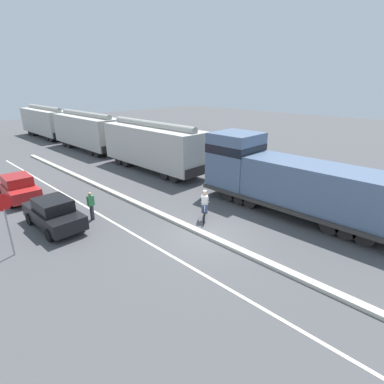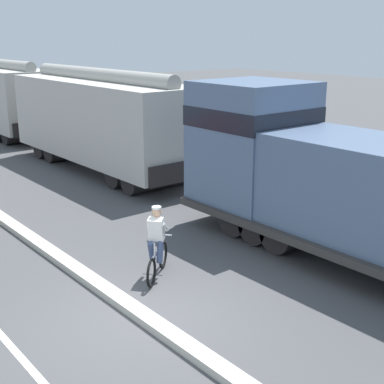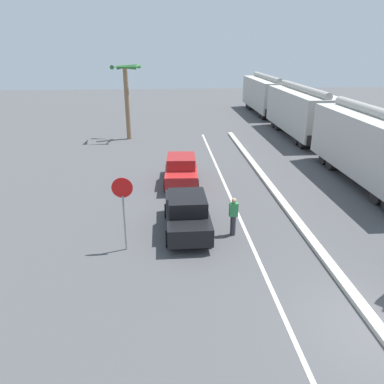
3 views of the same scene
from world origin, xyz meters
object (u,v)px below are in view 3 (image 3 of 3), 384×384
hopper_car_trailing (265,94)px  parked_car_red (181,169)px  parked_car_black (187,213)px  pedestrian_by_cars (233,216)px  hopper_car_lead (375,148)px  hopper_car_middle (301,112)px  stop_sign (123,200)px  palm_tree_near (126,86)px

hopper_car_trailing → parked_car_red: hopper_car_trailing is taller
parked_car_black → pedestrian_by_cars: bearing=-15.8°
hopper_car_lead → parked_car_red: 10.55m
hopper_car_lead → hopper_car_middle: same height
hopper_car_trailing → parked_car_red: (-10.44, -22.30, -1.26)m
pedestrian_by_cars → parked_car_black: bearing=164.2°
hopper_car_middle → parked_car_black: size_ratio=2.51×
hopper_car_lead → stop_sign: size_ratio=3.68×
stop_sign → palm_tree_near: size_ratio=0.48×
hopper_car_middle → palm_tree_near: 14.37m
hopper_car_lead → parked_car_black: (-10.47, -4.83, -1.26)m
parked_car_red → parked_car_black: bearing=-90.3°
hopper_car_middle → hopper_car_trailing: size_ratio=1.00×
hopper_car_middle → stop_sign: 21.96m
parked_car_red → pedestrian_by_cars: bearing=-73.9°
hopper_car_middle → pedestrian_by_cars: (-8.63, -16.96, -1.23)m
hopper_car_lead → hopper_car_trailing: bearing=90.0°
hopper_car_lead → parked_car_black: bearing=-155.2°
parked_car_red → pedestrian_by_cars: size_ratio=2.64×
parked_car_black → stop_sign: 3.01m
parked_car_red → palm_tree_near: 12.02m
hopper_car_trailing → stop_sign: 32.09m
hopper_car_middle → stop_sign: hopper_car_middle is taller
parked_car_black → hopper_car_trailing: bearing=69.5°
parked_car_red → pedestrian_by_cars: (1.81, -6.25, 0.03)m
hopper_car_middle → hopper_car_lead: bearing=-90.0°
hopper_car_lead → palm_tree_near: size_ratio=1.78×
stop_sign → pedestrian_by_cars: (4.23, 0.85, -1.18)m
hopper_car_trailing → palm_tree_near: (-14.20, -11.41, 2.17)m
hopper_car_lead → hopper_car_middle: 11.60m
parked_car_black → stop_sign: bearing=-150.3°
hopper_car_lead → pedestrian_by_cars: 10.23m
parked_car_black → palm_tree_near: palm_tree_near is taller
palm_tree_near → pedestrian_by_cars: (5.57, -17.15, -3.40)m
palm_tree_near → parked_car_black: bearing=-77.4°
pedestrian_by_cars → parked_car_red: bearing=106.1°
parked_car_red → stop_sign: (-2.43, -7.10, 1.21)m
hopper_car_trailing → parked_car_black: 29.95m
hopper_car_lead → parked_car_black: size_ratio=2.51×
hopper_car_lead → hopper_car_middle: bearing=90.0°
hopper_car_trailing → stop_sign: (-12.87, -29.40, -0.05)m
hopper_car_lead → parked_car_red: size_ratio=2.48×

